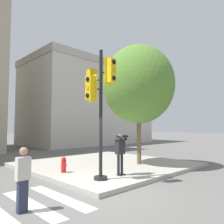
% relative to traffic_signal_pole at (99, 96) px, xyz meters
% --- Properties ---
extents(ground_plane, '(160.00, 160.00, 0.00)m').
position_rel_traffic_signal_pole_xyz_m(ground_plane, '(-0.58, -0.77, -3.32)').
color(ground_plane, slate).
extents(sidewalk_corner, '(8.00, 8.00, 0.17)m').
position_rel_traffic_signal_pole_xyz_m(sidewalk_corner, '(2.92, 2.73, -3.23)').
color(sidewalk_corner, '#ADA89E').
rests_on(sidewalk_corner, ground_plane).
extents(traffic_signal_pole, '(0.93, 1.36, 5.00)m').
position_rel_traffic_signal_pole_xyz_m(traffic_signal_pole, '(0.00, 0.00, 0.00)').
color(traffic_signal_pole, black).
rests_on(traffic_signal_pole, sidewalk_corner).
extents(person_photographer, '(0.50, 0.53, 1.71)m').
position_rel_traffic_signal_pole_xyz_m(person_photographer, '(1.20, -0.01, -2.12)').
color(person_photographer, black).
rests_on(person_photographer, sidewalk_corner).
extents(pedestrian_distant, '(0.34, 0.20, 1.62)m').
position_rel_traffic_signal_pole_xyz_m(pedestrian_distant, '(-3.09, -0.65, -2.46)').
color(pedestrian_distant, '#282D42').
rests_on(pedestrian_distant, ground_plane).
extents(street_tree, '(3.90, 3.90, 6.45)m').
position_rel_traffic_signal_pole_xyz_m(street_tree, '(3.88, 1.15, 1.15)').
color(street_tree, brown).
rests_on(street_tree, sidewalk_corner).
extents(fire_hydrant, '(0.22, 0.28, 0.67)m').
position_rel_traffic_signal_pole_xyz_m(fire_hydrant, '(-0.16, 2.10, -2.82)').
color(fire_hydrant, red).
rests_on(fire_hydrant, sidewalk_corner).
extents(building_right, '(16.33, 9.24, 10.35)m').
position_rel_traffic_signal_pole_xyz_m(building_right, '(12.94, 16.89, 1.87)').
color(building_right, beige).
rests_on(building_right, ground_plane).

